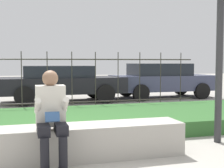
{
  "coord_description": "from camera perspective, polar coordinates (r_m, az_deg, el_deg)",
  "views": [
    {
      "loc": [
        -0.94,
        -4.39,
        1.39
      ],
      "look_at": [
        0.93,
        2.11,
        0.93
      ],
      "focal_mm": 50.0,
      "sensor_mm": 36.0,
      "label": 1
    }
  ],
  "objects": [
    {
      "name": "ground_plane",
      "position": [
        4.7,
        -3.91,
        -13.3
      ],
      "size": [
        60.0,
        60.0,
        0.0
      ],
      "primitive_type": "plane",
      "color": "#A8A399"
    },
    {
      "name": "stone_bench",
      "position": [
        4.64,
        -4.15,
        -10.72
      ],
      "size": [
        2.79,
        0.58,
        0.49
      ],
      "color": "#ADA89E",
      "rests_on": "ground_plane"
    },
    {
      "name": "iron_fence",
      "position": [
        8.31,
        -9.53,
        0.35
      ],
      "size": [
        7.71,
        0.03,
        1.68
      ],
      "color": "#332D28",
      "rests_on": "ground_plane"
    },
    {
      "name": "person_seated_reader",
      "position": [
        4.14,
        -11.04,
        -5.58
      ],
      "size": [
        0.42,
        0.73,
        1.29
      ],
      "color": "black",
      "rests_on": "ground_plane"
    },
    {
      "name": "car_parked_right",
      "position": [
        12.48,
        9.08,
        0.81
      ],
      "size": [
        4.04,
        1.87,
        1.36
      ],
      "rotation": [
        0.0,
        0.0,
        0.0
      ],
      "color": "#383D56",
      "rests_on": "ground_plane"
    },
    {
      "name": "car_parked_center",
      "position": [
        11.19,
        -9.21,
        0.35
      ],
      "size": [
        4.31,
        1.95,
        1.28
      ],
      "rotation": [
        0.0,
        0.0,
        0.01
      ],
      "color": "black",
      "rests_on": "ground_plane"
    },
    {
      "name": "grass_berm",
      "position": [
        6.67,
        -7.73,
        -6.87
      ],
      "size": [
        9.71,
        2.8,
        0.29
      ],
      "color": "#33662D",
      "rests_on": "ground_plane"
    }
  ]
}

